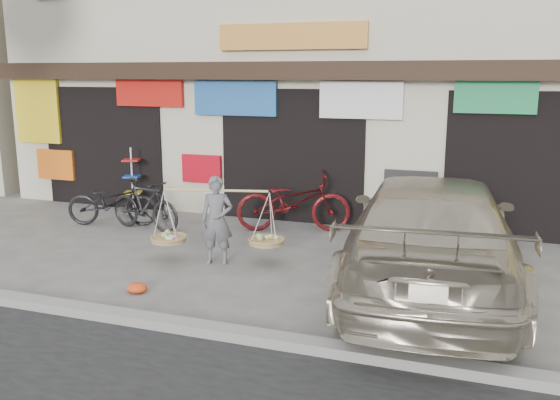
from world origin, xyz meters
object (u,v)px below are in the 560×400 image
(bike_0, at_px, (113,202))
(display_rack, at_px, (133,187))
(suv, at_px, (431,233))
(street_vendor, at_px, (217,224))
(bike_2, at_px, (293,202))
(bike_1, at_px, (145,205))

(bike_0, height_order, display_rack, display_rack)
(bike_0, relative_size, suv, 0.32)
(street_vendor, distance_m, bike_0, 3.39)
(bike_0, bearing_deg, bike_2, -94.00)
(street_vendor, height_order, bike_2, street_vendor)
(street_vendor, xyz_separation_m, bike_2, (0.53, 2.31, -0.07))
(suv, bearing_deg, bike_1, -19.15)
(street_vendor, bearing_deg, bike_2, 62.75)
(bike_1, relative_size, display_rack, 1.18)
(suv, height_order, display_rack, suv)
(bike_0, height_order, suv, suv)
(bike_2, relative_size, suv, 0.38)
(bike_2, bearing_deg, suv, -148.78)
(bike_1, xyz_separation_m, display_rack, (-1.05, 1.21, 0.07))
(street_vendor, distance_m, suv, 3.32)
(bike_1, bearing_deg, suv, -92.19)
(bike_2, bearing_deg, street_vendor, 148.33)
(suv, bearing_deg, bike_2, -44.67)
(bike_0, distance_m, display_rack, 1.11)
(bike_0, relative_size, bike_2, 0.83)
(bike_1, height_order, display_rack, display_rack)
(street_vendor, xyz_separation_m, suv, (3.32, -0.04, 0.17))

